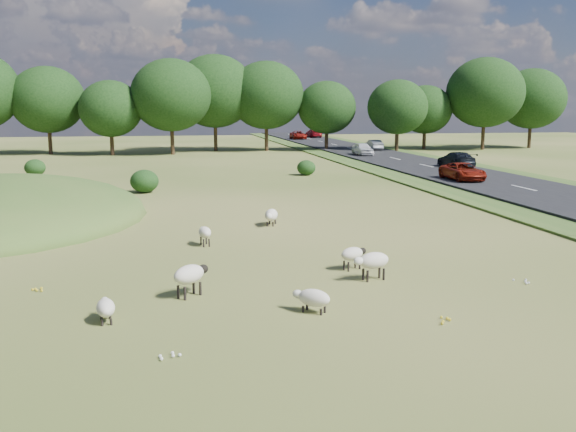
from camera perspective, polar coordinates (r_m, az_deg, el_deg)
The scene contains 17 objects.
ground at distance 42.37m, azimuth -6.76°, elevation 2.20°, with size 160.00×160.00×0.00m, color #37531A.
road at distance 57.01m, azimuth 12.98°, elevation 4.08°, with size 8.00×150.00×0.25m, color black.
treeline at distance 77.36m, azimuth -9.61°, elevation 10.41°, with size 96.28×14.66×11.70m.
shrubs at distance 48.05m, azimuth -12.17°, elevation 3.76°, with size 22.93×13.60×1.49m.
sheep_0 at distance 30.04m, azimuth -1.51°, elevation 0.08°, with size 0.91×1.39×0.77m.
sheep_1 at distance 20.77m, azimuth 7.55°, elevation -3.97°, with size 1.32×0.79×0.92m.
sheep_2 at distance 17.53m, azimuth 2.22°, elevation -7.27°, with size 1.09×0.99×0.65m.
sheep_3 at distance 22.06m, azimuth 5.78°, elevation -3.37°, with size 1.12×0.82×0.78m.
sheep_4 at distance 25.89m, azimuth -7.42°, elevation -1.45°, with size 0.60×1.10×0.78m.
sheep_5 at distance 19.07m, azimuth -8.71°, elevation -5.16°, with size 1.25×1.21×0.96m.
sheep_6 at distance 17.42m, azimuth -15.92°, elevation -7.82°, with size 0.58×1.10×0.62m.
car_0 at distance 47.99m, azimuth 15.27°, elevation 3.84°, with size 2.04×4.42×1.23m, color maroon.
car_1 at distance 109.25m, azimuth 2.32°, elevation 7.39°, with size 2.05×5.03×1.46m, color maroon.
car_2 at distance 103.35m, azimuth 0.91°, elevation 7.21°, with size 2.14×4.64×1.29m, color maroon.
car_3 at distance 70.28m, azimuth 6.64°, elevation 5.96°, with size 1.60×3.98×1.36m, color silver.
car_4 at distance 78.65m, azimuth 7.63°, elevation 6.29°, with size 1.29×3.70×1.22m, color #ABAEB3.
car_5 at distance 57.74m, azimuth 14.74°, elevation 4.88°, with size 1.90×4.67×1.35m, color black.
Camera 1 is at (-2.97, -21.90, 5.55)m, focal length 40.00 mm.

